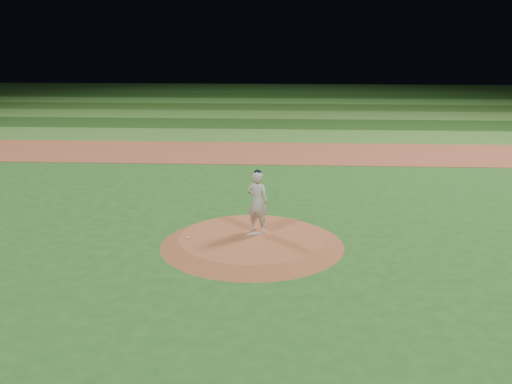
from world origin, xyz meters
The scene contains 12 objects.
ground centered at (0.00, 0.00, 0.00)m, with size 120.00×120.00×0.00m, color #265D1E.
infield_dirt_band centered at (0.00, 14.00, 0.01)m, with size 70.00×6.00×0.02m, color #9E4D31.
outfield_stripe_0 centered at (0.00, 19.50, 0.01)m, with size 70.00×5.00×0.02m, color #3C7229.
outfield_stripe_1 centered at (0.00, 24.50, 0.01)m, with size 70.00×5.00×0.02m, color #1C3F14.
outfield_stripe_2 centered at (0.00, 29.50, 0.01)m, with size 70.00×5.00×0.02m, color #396C27.
outfield_stripe_3 centered at (0.00, 34.50, 0.01)m, with size 70.00×5.00×0.02m, color #244B18.
outfield_stripe_4 centered at (0.00, 39.50, 0.01)m, with size 70.00×5.00×0.02m, color #3A782B.
outfield_stripe_5 centered at (0.00, 44.50, 0.01)m, with size 70.00×5.00×0.02m, color #1D4B18.
pitchers_mound centered at (0.00, 0.00, 0.12)m, with size 5.50×5.50×0.25m, color #A45633.
pitching_rubber centered at (0.05, 0.22, 0.26)m, with size 0.52×0.13×0.03m, color beige.
rosin_bag centered at (-1.92, -0.25, 0.28)m, with size 0.10×0.10×0.06m, color silver.
pitcher_on_mound centered at (0.13, 0.49, 1.21)m, with size 0.82×0.70×1.96m.
Camera 1 is at (1.02, -16.09, 6.06)m, focal length 40.00 mm.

